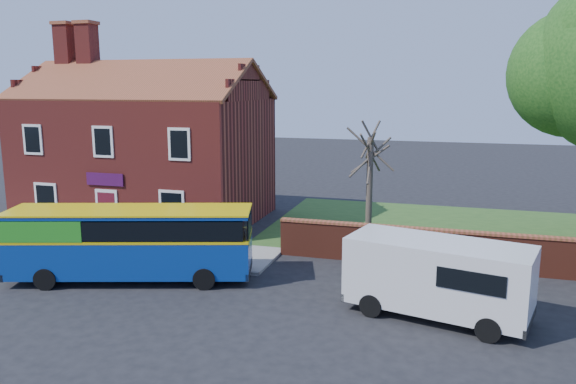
% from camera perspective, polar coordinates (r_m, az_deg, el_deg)
% --- Properties ---
extents(ground, '(120.00, 120.00, 0.00)m').
position_cam_1_polar(ground, '(19.28, -12.78, -11.52)').
color(ground, black).
rests_on(ground, ground).
extents(pavement, '(18.00, 3.50, 0.12)m').
position_cam_1_polar(pavement, '(27.50, -19.77, -4.98)').
color(pavement, gray).
rests_on(pavement, ground).
extents(kerb, '(18.00, 0.15, 0.14)m').
position_cam_1_polar(kerb, '(26.17, -22.02, -5.91)').
color(kerb, slate).
rests_on(kerb, ground).
extents(grass_strip, '(26.00, 12.00, 0.04)m').
position_cam_1_polar(grass_strip, '(29.66, 23.87, -4.23)').
color(grass_strip, '#426B28').
rests_on(grass_strip, ground).
extents(shop_building, '(12.30, 8.13, 10.50)m').
position_cam_1_polar(shop_building, '(31.58, -14.06, 3.52)').
color(shop_building, maroon).
rests_on(shop_building, ground).
extents(boundary_wall, '(22.00, 0.38, 1.60)m').
position_cam_1_polar(boundary_wall, '(23.73, 25.79, -6.01)').
color(boundary_wall, maroon).
rests_on(boundary_wall, ground).
extents(bus, '(9.21, 4.74, 2.73)m').
position_cam_1_polar(bus, '(21.89, -16.38, -4.69)').
color(bus, navy).
rests_on(bus, ground).
extents(van_near, '(5.96, 3.50, 2.46)m').
position_cam_1_polar(van_near, '(18.39, 15.03, -8.16)').
color(van_near, silver).
rests_on(van_near, ground).
extents(bare_tree, '(2.03, 2.42, 5.42)m').
position_cam_1_polar(bare_tree, '(25.54, 8.27, 0.64)').
color(bare_tree, '#4C4238').
rests_on(bare_tree, ground).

